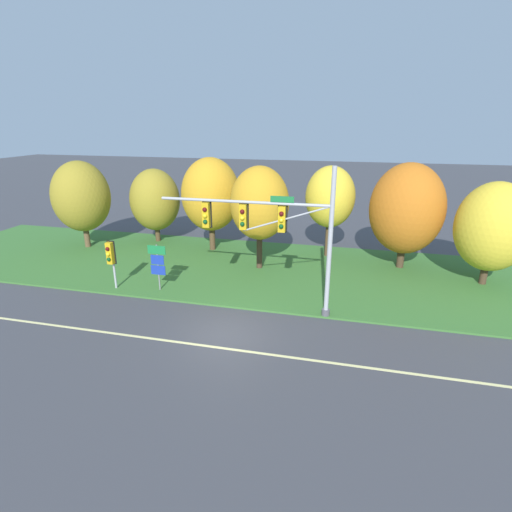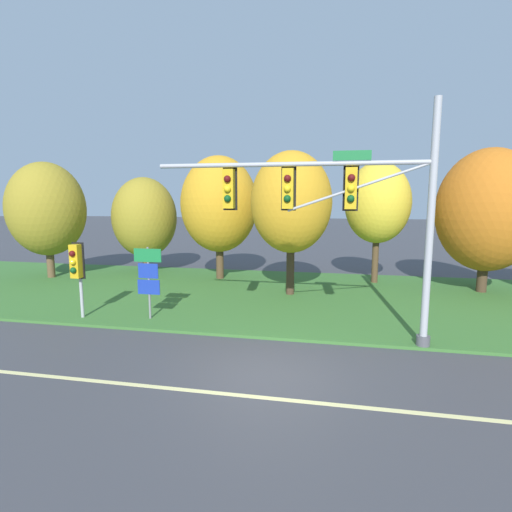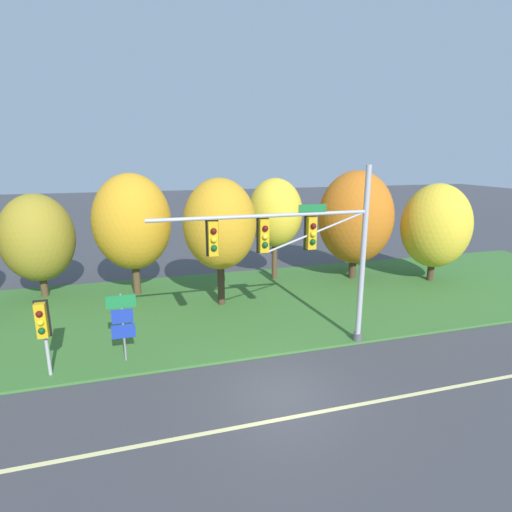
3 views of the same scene
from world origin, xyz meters
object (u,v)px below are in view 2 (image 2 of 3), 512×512
route_sign_post (148,274)px  tree_nearest_road (47,209)px  tree_tall_centre (378,203)px  tree_behind_signpost (219,205)px  tree_right_far (488,211)px  traffic_signal_mast (339,203)px  pedestrian_signal_near_kerb (77,265)px  tree_mid_verge (291,203)px  tree_left_of_mast (145,218)px

route_sign_post → tree_nearest_road: (-8.96, 6.11, 2.12)m
tree_nearest_road → tree_tall_centre: (17.67, 2.16, 0.35)m
tree_behind_signpost → tree_right_far: tree_right_far is taller
traffic_signal_mast → pedestrian_signal_near_kerb: 9.54m
tree_nearest_road → tree_tall_centre: tree_nearest_road is taller
tree_nearest_road → tree_behind_signpost: 9.51m
traffic_signal_mast → tree_right_far: bearing=49.6°
traffic_signal_mast → tree_nearest_road: (-15.68, 7.00, -0.49)m
tree_mid_verge → tree_behind_signpost: bearing=145.7°
tree_left_of_mast → tree_right_far: tree_right_far is taller
route_sign_post → tree_left_of_mast: bearing=117.3°
traffic_signal_mast → route_sign_post: size_ratio=3.20×
route_sign_post → tree_mid_verge: size_ratio=0.41×
pedestrian_signal_near_kerb → tree_right_far: (16.03, 7.58, 1.83)m
route_sign_post → tree_right_far: bearing=27.6°
tree_mid_verge → tree_right_far: tree_right_far is taller
tree_nearest_road → tree_left_of_mast: (4.46, 2.62, -0.53)m
tree_tall_centre → tree_mid_verge: bearing=-139.6°
route_sign_post → tree_nearest_road: bearing=145.7°
tree_left_of_mast → tree_mid_verge: (9.14, -3.93, 0.94)m
tree_behind_signpost → tree_mid_verge: bearing=-34.3°
traffic_signal_mast → tree_nearest_road: size_ratio=1.34×
tree_behind_signpost → tree_tall_centre: 8.31m
tree_behind_signpost → tree_tall_centre: tree_behind_signpost is taller
tree_behind_signpost → tree_nearest_road: bearing=-170.4°
tree_left_of_mast → tree_tall_centre: 13.25m
pedestrian_signal_near_kerb → tree_mid_verge: size_ratio=0.43×
traffic_signal_mast → pedestrian_signal_near_kerb: bearing=177.7°
traffic_signal_mast → tree_mid_verge: 6.07m
traffic_signal_mast → tree_right_far: traffic_signal_mast is taller
tree_left_of_mast → tree_tall_centre: tree_tall_centre is taller
tree_behind_signpost → route_sign_post: bearing=-93.1°
pedestrian_signal_near_kerb → tree_right_far: size_ratio=0.42×
tree_right_far → tree_tall_centre: bearing=165.8°
tree_nearest_road → tree_right_far: size_ratio=0.95×
route_sign_post → tree_mid_verge: bearing=46.0°
tree_nearest_road → tree_behind_signpost: tree_behind_signpost is taller
tree_nearest_road → route_sign_post: bearing=-34.3°
traffic_signal_mast → tree_nearest_road: bearing=155.9°
tree_tall_centre → tree_right_far: size_ratio=0.93×
traffic_signal_mast → tree_nearest_road: traffic_signal_mast is taller
tree_nearest_road → tree_mid_verge: size_ratio=0.98×
pedestrian_signal_near_kerb → tree_mid_verge: 9.20m
tree_behind_signpost → tree_mid_verge: (4.22, -2.88, 0.14)m
pedestrian_signal_near_kerb → tree_right_far: bearing=25.3°
traffic_signal_mast → route_sign_post: bearing=172.4°
traffic_signal_mast → tree_left_of_mast: traffic_signal_mast is taller
route_sign_post → tree_behind_signpost: 8.07m
route_sign_post → tree_behind_signpost: bearing=86.9°
tree_nearest_road → tree_left_of_mast: size_ratio=1.13×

